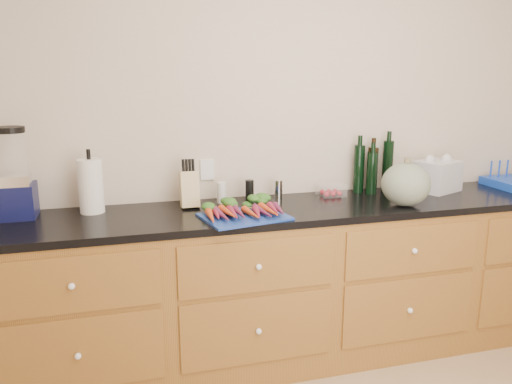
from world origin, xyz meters
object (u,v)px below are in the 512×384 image
object	(u,v)px
cutting_board	(244,217)
squash	(406,184)
tomato_box	(331,190)
paper_towel	(91,186)
blender_appliance	(14,179)
knife_block	(189,189)
carrots	(242,209)

from	to	relation	value
cutting_board	squash	size ratio (longest dim) A/B	1.55
squash	tomato_box	distance (m)	0.46
paper_towel	blender_appliance	bearing A→B (deg)	-179.60
blender_appliance	knife_block	size ratio (longest dim) A/B	2.35
carrots	tomato_box	xyz separation A→B (m)	(0.64, 0.29, 0.00)
squash	blender_appliance	world-z (taller)	blender_appliance
paper_towel	knife_block	distance (m)	0.53
knife_block	squash	bearing A→B (deg)	-14.05
cutting_board	knife_block	xyz separation A→B (m)	(-0.25, 0.30, 0.10)
squash	blender_appliance	bearing A→B (deg)	171.42
tomato_box	knife_block	bearing A→B (deg)	-178.06
paper_towel	knife_block	size ratio (longest dim) A/B	1.45
paper_towel	tomato_box	xyz separation A→B (m)	(1.41, 0.01, -0.11)
tomato_box	blender_appliance	bearing A→B (deg)	-179.60
blender_appliance	paper_towel	world-z (taller)	blender_appliance
knife_block	tomato_box	size ratio (longest dim) A/B	1.26
cutting_board	blender_appliance	xyz separation A→B (m)	(-1.15, 0.32, 0.20)
blender_appliance	knife_block	bearing A→B (deg)	-1.10
carrots	blender_appliance	size ratio (longest dim) A/B	0.84
cutting_board	tomato_box	bearing A→B (deg)	27.34
carrots	knife_block	bearing A→B (deg)	133.21
cutting_board	paper_towel	xyz separation A→B (m)	(-0.78, 0.32, 0.14)
cutting_board	blender_appliance	distance (m)	1.21
paper_towel	cutting_board	bearing A→B (deg)	-22.43
carrots	tomato_box	distance (m)	0.70
knife_block	carrots	bearing A→B (deg)	-46.79
cutting_board	paper_towel	world-z (taller)	paper_towel
carrots	knife_block	world-z (taller)	knife_block
blender_appliance	cutting_board	bearing A→B (deg)	-15.44
knife_block	blender_appliance	bearing A→B (deg)	178.90
squash	knife_block	bearing A→B (deg)	165.95
squash	paper_towel	xyz separation A→B (m)	(-1.73, 0.32, 0.02)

